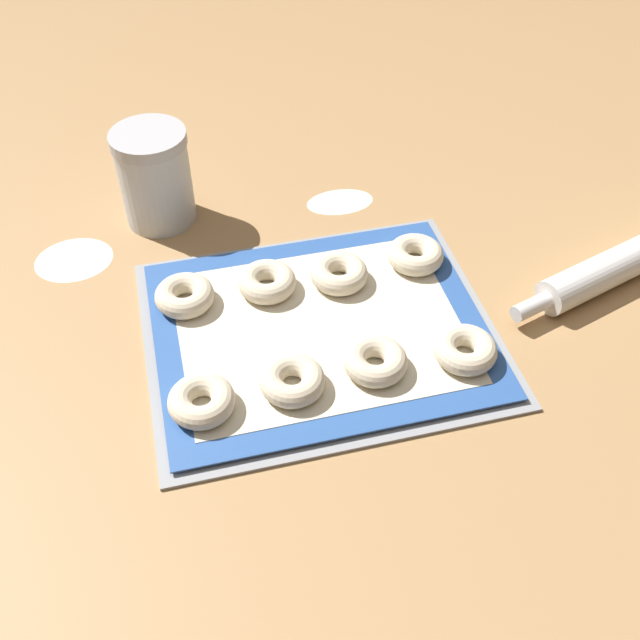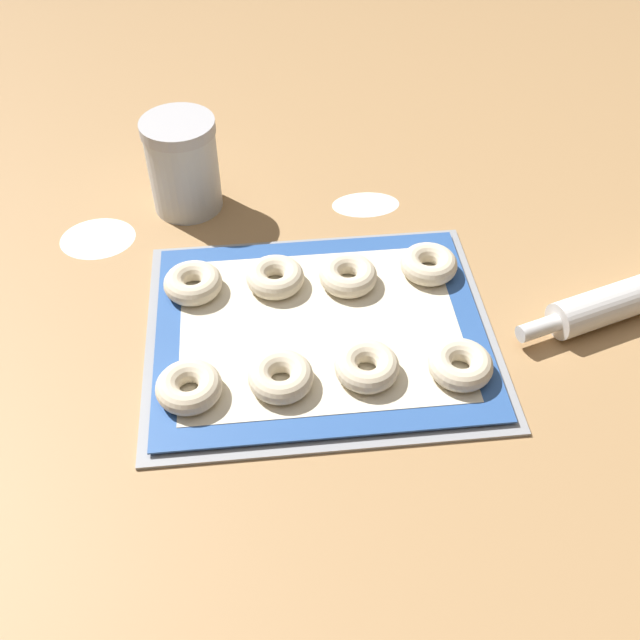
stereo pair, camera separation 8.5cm
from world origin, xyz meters
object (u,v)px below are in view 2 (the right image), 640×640
Objects in this scene: flour_canister at (183,165)px; bagel_front_mid_right at (367,366)px; bagel_back_mid_left at (275,277)px; bagel_back_far_left at (193,283)px; bagel_front_mid_left at (281,377)px; baking_tray at (320,332)px; bagel_front_far_left at (189,387)px; bagel_back_far_right at (429,264)px; bagel_back_mid_right at (348,276)px; bagel_front_far_right at (460,365)px.

bagel_front_mid_right is at bearing -59.84° from flour_canister.
bagel_front_mid_right is at bearing -59.81° from bagel_back_mid_left.
bagel_back_far_left is at bearing -86.68° from flour_canister.
bagel_back_far_left and bagel_back_mid_left have the same top height.
bagel_front_mid_left is 1.00× the size of bagel_back_far_left.
baking_tray is at bearing -59.35° from bagel_back_mid_left.
bagel_front_far_left and bagel_back_far_right have the same top height.
bagel_back_far_left is at bearing -179.87° from bagel_back_mid_left.
bagel_back_far_right reaches higher than baking_tray.
bagel_front_mid_left is at bearing -73.04° from flour_canister.
bagel_front_far_left is at bearing -150.20° from baking_tray.
flour_canister is (-0.11, 0.19, 0.04)m from bagel_back_mid_left.
bagel_front_far_left is 1.00× the size of bagel_front_mid_left.
bagel_front_mid_right is 1.00× the size of bagel_back_far_right.
baking_tray is 5.69× the size of bagel_back_mid_right.
bagel_front_far_right is (0.20, -0.00, 0.00)m from bagel_front_mid_left.
bagel_back_mid_left is 0.22m from flour_canister.
flour_canister is at bearing 135.34° from bagel_back_mid_right.
bagel_front_mid_right and bagel_back_mid_right have the same top height.
bagel_back_mid_right is at bearing 59.77° from baking_tray.
bagel_front_far_right is 0.54× the size of flour_canister.
bagel_front_far_right is 0.47m from flour_canister.
bagel_back_mid_right is (0.04, 0.07, 0.02)m from baking_tray.
bagel_back_mid_right is 0.28m from flour_canister.
bagel_back_mid_right is at bearing 39.56° from bagel_front_far_left.
bagel_front_mid_right reaches higher than baking_tray.
bagel_back_far_left is at bearing 150.84° from bagel_front_far_right.
flour_canister is at bearing 120.29° from baking_tray.
bagel_front_mid_left is 0.25m from bagel_back_far_right.
baking_tray is 5.69× the size of bagel_front_far_left.
bagel_back_far_right is (0.10, 0.01, 0.00)m from bagel_back_mid_right.
baking_tray is 5.69× the size of bagel_back_far_left.
flour_canister is (-0.16, 0.27, 0.06)m from baking_tray.
flour_canister reaches higher than bagel_front_mid_left.
bagel_back_mid_right reaches higher than baking_tray.
bagel_back_mid_left is at bearing 139.64° from bagel_front_far_right.
flour_canister is (-0.11, 0.35, 0.04)m from bagel_front_mid_left.
bagel_front_mid_right and bagel_back_far_left have the same top height.
bagel_back_mid_right is (0.19, 0.16, 0.00)m from bagel_front_far_left.
bagel_back_far_right is at bearing 1.31° from bagel_back_mid_left.
baking_tray is 0.17m from bagel_front_far_left.
bagel_front_mid_right and bagel_front_far_right have the same top height.
bagel_front_mid_left is at bearing -122.14° from baking_tray.
flour_canister is at bearing 106.96° from bagel_front_mid_left.
bagel_front_mid_left is 0.16m from bagel_back_mid_left.
bagel_front_far_right is (0.29, 0.00, 0.00)m from bagel_front_far_left.
bagel_back_mid_left is (-0.09, 0.15, 0.00)m from bagel_front_mid_right.
bagel_front_far_left is 0.10m from bagel_front_mid_left.
flour_canister is at bearing 120.13° from bagel_back_mid_left.
bagel_back_far_left is 0.54× the size of flour_canister.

